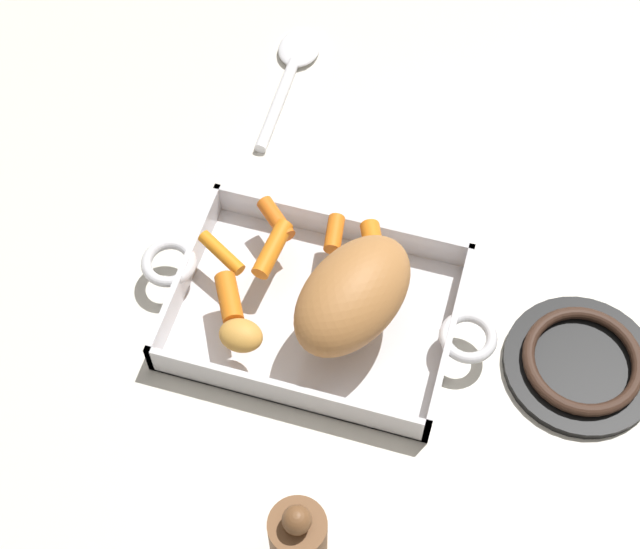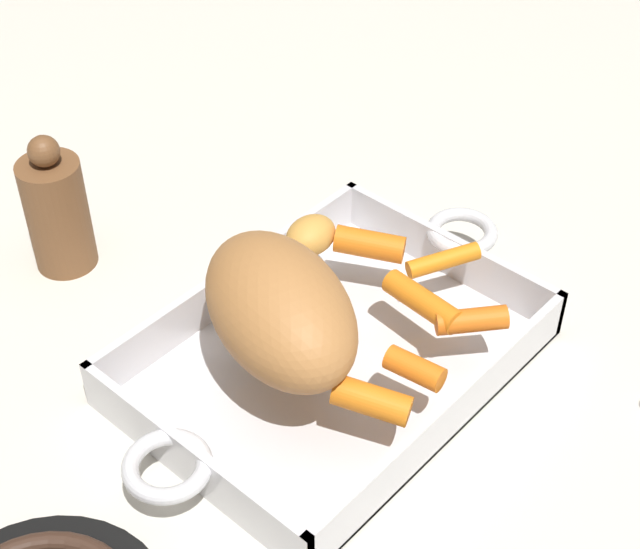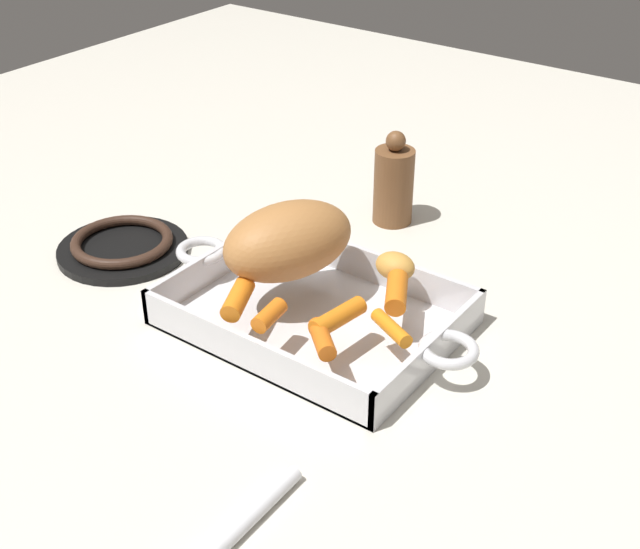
# 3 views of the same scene
# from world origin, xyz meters

# --- Properties ---
(ground_plane) EXTENTS (2.08, 2.08, 0.00)m
(ground_plane) POSITION_xyz_m (0.00, 0.00, 0.00)
(ground_plane) COLOR silver
(roasting_dish) EXTENTS (0.41, 0.23, 0.04)m
(roasting_dish) POSITION_xyz_m (0.00, 0.00, 0.01)
(roasting_dish) COLOR silver
(roasting_dish) RESTS_ON ground_plane
(pork_roast) EXTENTS (0.15, 0.18, 0.09)m
(pork_roast) POSITION_xyz_m (0.05, -0.01, 0.09)
(pork_roast) COLOR #B5763F
(pork_roast) RESTS_ON roasting_dish
(baby_carrot_long) EXTENTS (0.03, 0.07, 0.02)m
(baby_carrot_long) POSITION_xyz_m (-0.06, 0.04, 0.05)
(baby_carrot_long) COLOR orange
(baby_carrot_long) RESTS_ON roasting_dish
(baby_carrot_southeast) EXTENTS (0.03, 0.05, 0.02)m
(baby_carrot_southeast) POSITION_xyz_m (-0.00, 0.08, 0.05)
(baby_carrot_southeast) COLOR orange
(baby_carrot_southeast) RESTS_ON roasting_dish
(baby_carrot_southwest) EXTENTS (0.05, 0.06, 0.03)m
(baby_carrot_southwest) POSITION_xyz_m (-0.09, -0.04, 0.06)
(baby_carrot_southwest) COLOR orange
(baby_carrot_southwest) RESTS_ON roasting_dish
(baby_carrot_center_left) EXTENTS (0.05, 0.05, 0.02)m
(baby_carrot_center_left) POSITION_xyz_m (-0.07, 0.08, 0.05)
(baby_carrot_center_left) COLOR orange
(baby_carrot_center_left) RESTS_ON roasting_dish
(baby_carrot_northeast) EXTENTS (0.04, 0.06, 0.03)m
(baby_carrot_northeast) POSITION_xyz_m (0.05, 0.08, 0.06)
(baby_carrot_northeast) COLOR orange
(baby_carrot_northeast) RESTS_ON roasting_dish
(baby_carrot_northwest) EXTENTS (0.06, 0.04, 0.02)m
(baby_carrot_northwest) POSITION_xyz_m (-0.11, 0.02, 0.05)
(baby_carrot_northwest) COLOR orange
(baby_carrot_northwest) RESTS_ON roasting_dish
(potato_golden_small) EXTENTS (0.05, 0.04, 0.03)m
(potato_golden_small) POSITION_xyz_m (-0.06, -0.08, 0.06)
(potato_golden_small) COLOR gold
(potato_golden_small) RESTS_ON roasting_dish
(pepper_mill) EXTENTS (0.05, 0.05, 0.13)m
(pepper_mill) POSITION_xyz_m (0.06, -0.27, 0.06)
(pepper_mill) COLOR brown
(pepper_mill) RESTS_ON ground_plane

